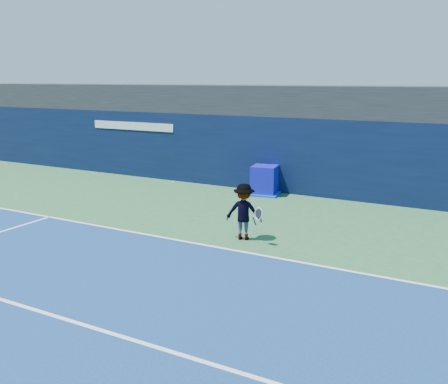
{
  "coord_description": "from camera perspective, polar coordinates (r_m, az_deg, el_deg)",
  "views": [
    {
      "loc": [
        7.65,
        -8.21,
        4.47
      ],
      "look_at": [
        0.39,
        5.2,
        1.0
      ],
      "focal_mm": 40.0,
      "sensor_mm": 36.0,
      "label": 1
    }
  ],
  "objects": [
    {
      "name": "tennis_player",
      "position": [
        14.1,
        2.29,
        -2.26
      ],
      "size": [
        1.32,
        0.85,
        1.61
      ],
      "color": "white",
      "rests_on": "ground"
    },
    {
      "name": "tennis_ball",
      "position": [
        15.79,
        -5.87,
        1.09
      ],
      "size": [
        0.07,
        0.07,
        0.07
      ],
      "color": "#F4FB1B",
      "rests_on": "ground"
    },
    {
      "name": "equipment_cart",
      "position": [
        19.72,
        4.66,
        1.22
      ],
      "size": [
        1.37,
        1.37,
        1.14
      ],
      "color": "#0E0CAF",
      "rests_on": "ground"
    },
    {
      "name": "stadium_band",
      "position": [
        21.16,
        7.35,
        10.36
      ],
      "size": [
        36.0,
        3.0,
        1.2
      ],
      "primitive_type": "cube",
      "color": "#222227",
      "rests_on": "back_wall_assembly"
    },
    {
      "name": "ground",
      "position": [
        12.08,
        -13.66,
        -9.29
      ],
      "size": [
        80.0,
        80.0,
        0.0
      ],
      "primitive_type": "plane",
      "color": "#2C6238",
      "rests_on": "ground"
    },
    {
      "name": "service_line",
      "position": [
        10.82,
        -20.9,
        -12.44
      ],
      "size": [
        24.0,
        0.1,
        0.01
      ],
      "primitive_type": "cube",
      "color": "white",
      "rests_on": "ground"
    },
    {
      "name": "back_wall_assembly",
      "position": [
        20.43,
        6.15,
        4.39
      ],
      "size": [
        36.0,
        1.03,
        3.0
      ],
      "color": "black",
      "rests_on": "ground"
    },
    {
      "name": "baseline",
      "position": [
        14.29,
        -5.6,
        -5.44
      ],
      "size": [
        24.0,
        0.1,
        0.01
      ],
      "primitive_type": "cube",
      "color": "white",
      "rests_on": "ground"
    }
  ]
}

